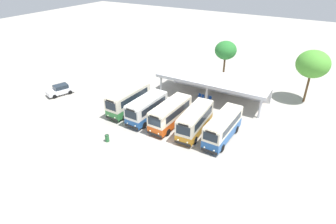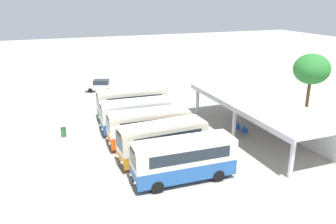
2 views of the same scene
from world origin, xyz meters
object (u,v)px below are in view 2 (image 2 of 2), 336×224
Objects in this scene: city_bus_second_in_row at (135,115)px; waiting_chair_fourth_seat at (246,132)px; city_bus_middle_cream at (149,126)px; parked_car_flank at (101,85)px; waiting_chair_second_from_end at (238,128)px; city_bus_nearest_orange at (132,103)px; city_bus_fifth_blue at (184,158)px; waiting_chair_end_by_column at (236,126)px; city_bus_fourth_amber at (162,141)px; litter_bin_apron at (63,132)px; waiting_chair_middle_seat at (243,130)px.

waiting_chair_fourth_seat is (5.24, 9.38, -1.22)m from city_bus_second_in_row.
parked_car_flank is at bearing -177.86° from city_bus_middle_cream.
city_bus_second_in_row is at bearing -119.17° from waiting_chair_fourth_seat.
city_bus_second_in_row is at bearing -113.57° from waiting_chair_second_from_end.
city_bus_nearest_orange reaches higher than city_bus_middle_cream.
city_bus_fifth_blue is 11.40m from waiting_chair_end_by_column.
city_bus_nearest_orange is 1.69× the size of parked_car_flank.
city_bus_fourth_amber is 9.62m from waiting_chair_second_from_end.
city_bus_nearest_orange is 7.06m from city_bus_middle_cream.
city_bus_middle_cream is (3.52, 0.24, 0.02)m from city_bus_second_in_row.
city_bus_second_in_row reaches higher than parked_car_flank.
city_bus_fourth_amber is 9.39m from waiting_chair_fourth_seat.
waiting_chair_second_from_end is at bearing 25.58° from parked_car_flank.
parked_car_flank is at bearing -178.15° from city_bus_fourth_amber.
parked_car_flank is (-12.92, -1.12, -1.02)m from city_bus_nearest_orange.
litter_bin_apron is at bearing -107.74° from waiting_chair_second_from_end.
city_bus_middle_cream is (7.04, -0.38, -0.09)m from city_bus_nearest_orange.
waiting_chair_middle_seat is (1.13, 9.21, -1.24)m from city_bus_middle_cream.
city_bus_nearest_orange is 3.58m from city_bus_second_in_row.
waiting_chair_second_from_end is (0.59, -0.12, 0.00)m from waiting_chair_end_by_column.
waiting_chair_middle_seat is at bearing 13.25° from waiting_chair_second_from_end.
city_bus_fourth_amber is 10.91m from litter_bin_apron.
city_bus_fourth_amber is at bearing -78.80° from waiting_chair_fourth_seat.
city_bus_fourth_amber reaches higher than waiting_chair_end_by_column.
city_bus_fourth_amber is 3.54m from city_bus_fifth_blue.
waiting_chair_end_by_column is at bearing -179.18° from waiting_chair_middle_seat.
city_bus_second_in_row is 8.05× the size of waiting_chair_second_from_end.
waiting_chair_middle_seat is at bearing 70.55° from litter_bin_apron.
waiting_chair_end_by_column and waiting_chair_second_from_end have the same top height.
city_bus_middle_cream is 1.67× the size of parked_car_flank.
city_bus_middle_cream is 8.27× the size of litter_bin_apron.
city_bus_fifth_blue is (3.52, 0.34, -0.01)m from city_bus_fourth_amber.
waiting_chair_middle_seat is (-2.40, 9.20, -1.26)m from city_bus_fourth_amber.
city_bus_fifth_blue reaches higher than parked_car_flank.
city_bus_fifth_blue reaches higher than waiting_chair_middle_seat.
city_bus_fifth_blue reaches higher than city_bus_middle_cream.
city_bus_nearest_orange is 11.34m from waiting_chair_end_by_column.
city_bus_nearest_orange is at bearing -132.76° from waiting_chair_middle_seat.
city_bus_fourth_amber reaches higher than city_bus_fifth_blue.
litter_bin_apron is (15.33, -6.36, -0.37)m from parked_car_flank.
city_bus_second_in_row is 16.48m from parked_car_flank.
litter_bin_apron is at bearing -105.72° from waiting_chair_end_by_column.
city_bus_middle_cream is 8.66× the size of waiting_chair_fourth_seat.
waiting_chair_fourth_seat is at bearing 60.83° from city_bus_second_in_row.
city_bus_second_in_row is 7.69× the size of litter_bin_apron.
parked_car_flank reaches higher than waiting_chair_fourth_seat.
city_bus_fourth_amber is at bearing 0.22° from city_bus_middle_cream.
city_bus_middle_cream is at bearing -100.63° from waiting_chair_fourth_seat.
waiting_chair_second_from_end is at bearing -176.59° from waiting_chair_fourth_seat.
waiting_chair_end_by_column is at bearing 168.31° from waiting_chair_second_from_end.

